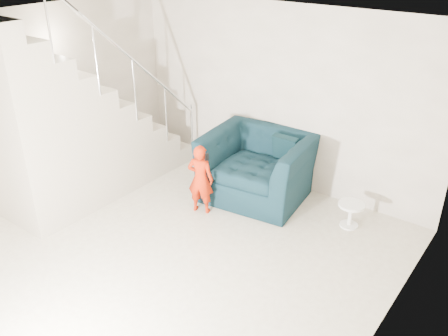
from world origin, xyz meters
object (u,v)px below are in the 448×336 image
at_px(toddler, 200,179).
at_px(staircase, 74,137).
at_px(side_table, 351,211).
at_px(armchair, 258,166).

xyz_separation_m(toddler, staircase, (-1.68, -0.74, 0.44)).
distance_m(side_table, staircase, 3.94).
bearing_deg(armchair, staircase, -149.95).
distance_m(armchair, toddler, 0.93).
height_order(armchair, staircase, staircase).
height_order(toddler, side_table, toddler).
xyz_separation_m(armchair, toddler, (-0.39, -0.85, 0.03)).
bearing_deg(staircase, side_table, 24.73).
distance_m(toddler, side_table, 2.06).
relative_size(armchair, staircase, 0.41).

